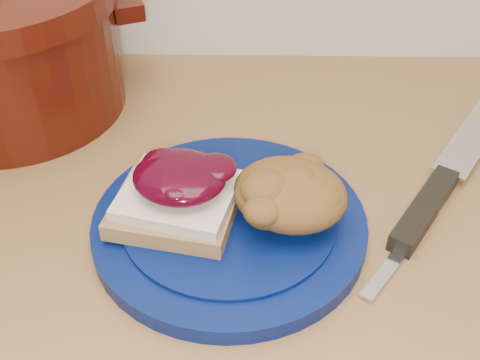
{
  "coord_description": "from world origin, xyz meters",
  "views": [
    {
      "loc": [
        0.03,
        1.01,
        1.32
      ],
      "look_at": [
        0.02,
        1.45,
        0.95
      ],
      "focal_mm": 45.0,
      "sensor_mm": 36.0,
      "label": 1
    }
  ],
  "objects_px": {
    "plate": "(229,225)",
    "dutch_oven": "(3,45)",
    "pepper_grinder": "(3,41)",
    "butter_knife": "(407,243)",
    "chef_knife": "(441,184)"
  },
  "relations": [
    {
      "from": "plate",
      "to": "dutch_oven",
      "type": "distance_m",
      "value": 0.37
    },
    {
      "from": "plate",
      "to": "pepper_grinder",
      "type": "relative_size",
      "value": 2.12
    },
    {
      "from": "butter_knife",
      "to": "plate",
      "type": "bearing_deg",
      "value": 120.7
    },
    {
      "from": "chef_knife",
      "to": "dutch_oven",
      "type": "relative_size",
      "value": 0.82
    },
    {
      "from": "plate",
      "to": "chef_knife",
      "type": "xyz_separation_m",
      "value": [
        0.22,
        0.06,
        0.0
      ]
    },
    {
      "from": "plate",
      "to": "butter_knife",
      "type": "height_order",
      "value": "plate"
    },
    {
      "from": "dutch_oven",
      "to": "plate",
      "type": "bearing_deg",
      "value": -39.01
    },
    {
      "from": "chef_knife",
      "to": "plate",
      "type": "bearing_deg",
      "value": 139.6
    },
    {
      "from": "pepper_grinder",
      "to": "chef_knife",
      "type": "bearing_deg",
      "value": -21.95
    },
    {
      "from": "chef_knife",
      "to": "dutch_oven",
      "type": "height_order",
      "value": "dutch_oven"
    },
    {
      "from": "chef_knife",
      "to": "dutch_oven",
      "type": "distance_m",
      "value": 0.53
    },
    {
      "from": "plate",
      "to": "chef_knife",
      "type": "height_order",
      "value": "chef_knife"
    },
    {
      "from": "plate",
      "to": "butter_knife",
      "type": "bearing_deg",
      "value": -5.52
    },
    {
      "from": "plate",
      "to": "dutch_oven",
      "type": "height_order",
      "value": "dutch_oven"
    },
    {
      "from": "plate",
      "to": "dutch_oven",
      "type": "relative_size",
      "value": 0.72
    }
  ]
}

